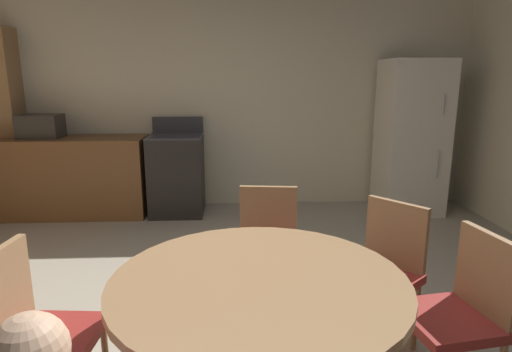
{
  "coord_description": "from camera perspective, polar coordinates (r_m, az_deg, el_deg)",
  "views": [
    {
      "loc": [
        0.09,
        -2.33,
        1.58
      ],
      "look_at": [
        0.26,
        0.87,
        0.83
      ],
      "focal_mm": 30.33,
      "sensor_mm": 36.0,
      "label": 1
    }
  ],
  "objects": [
    {
      "name": "pantry_column",
      "position": [
        5.77,
        -30.55,
        6.06
      ],
      "size": [
        0.44,
        0.36,
        2.1
      ],
      "primitive_type": "cube",
      "color": "#9E754C",
      "rests_on": "ground"
    },
    {
      "name": "chair_west",
      "position": [
        2.23,
        -27.32,
        -17.51
      ],
      "size": [
        0.43,
        0.43,
        0.87
      ],
      "rotation": [
        0.0,
        0.0,
        6.2
      ],
      "color": "#9E754C",
      "rests_on": "ground"
    },
    {
      "name": "chair_east",
      "position": [
        2.36,
        25.49,
        -15.52
      ],
      "size": [
        0.46,
        0.46,
        0.87
      ],
      "rotation": [
        0.0,
        0.0,
        3.3
      ],
      "color": "#9E754C",
      "rests_on": "ground"
    },
    {
      "name": "dining_table",
      "position": [
        1.92,
        0.38,
        -17.45
      ],
      "size": [
        1.25,
        1.25,
        0.76
      ],
      "color": "#9E754C",
      "rests_on": "ground"
    },
    {
      "name": "refrigerator",
      "position": [
        5.33,
        19.76,
        4.82
      ],
      "size": [
        0.68,
        0.68,
        1.76
      ],
      "color": "silver",
      "rests_on": "ground"
    },
    {
      "name": "chair_north",
      "position": [
        2.85,
        1.52,
        -9.15
      ],
      "size": [
        0.44,
        0.44,
        0.87
      ],
      "rotation": [
        0.0,
        0.0,
        4.6
      ],
      "color": "#9E754C",
      "rests_on": "ground"
    },
    {
      "name": "wall_back",
      "position": [
        5.33,
        -4.03,
        10.62
      ],
      "size": [
        6.17,
        0.12,
        2.7
      ],
      "primitive_type": "cube",
      "color": "beige",
      "rests_on": "ground"
    },
    {
      "name": "oven_range",
      "position": [
        5.09,
        -10.39,
        0.29
      ],
      "size": [
        0.6,
        0.6,
        1.1
      ],
      "color": "black",
      "rests_on": "ground"
    },
    {
      "name": "kitchen_counter",
      "position": [
        5.41,
        -23.97,
        -0.08
      ],
      "size": [
        1.86,
        0.6,
        0.9
      ],
      "primitive_type": "cube",
      "color": "brown",
      "rests_on": "ground"
    },
    {
      "name": "ground_plane",
      "position": [
        2.82,
        -4.57,
        -21.09
      ],
      "size": [
        14.0,
        14.0,
        0.0
      ],
      "primitive_type": "plane",
      "color": "#A89E89"
    },
    {
      "name": "chair_northeast",
      "position": [
        2.66,
        16.46,
        -11.39
      ],
      "size": [
        0.56,
        0.56,
        0.87
      ],
      "rotation": [
        0.0,
        0.0,
        3.83
      ],
      "color": "#9E754C",
      "rests_on": "ground"
    },
    {
      "name": "microwave",
      "position": [
        5.4,
        -26.54,
        5.9
      ],
      "size": [
        0.44,
        0.32,
        0.26
      ],
      "primitive_type": "cube",
      "color": "#2D2B28",
      "rests_on": "kitchen_counter"
    }
  ]
}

